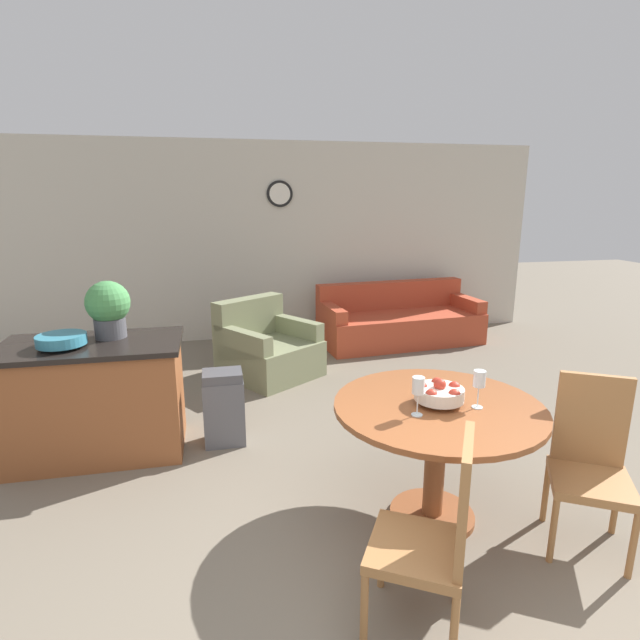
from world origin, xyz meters
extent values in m
cube|color=beige|center=(0.00, 5.43, 1.35)|extent=(8.00, 0.06, 2.70)
cylinder|color=black|center=(0.26, 5.39, 2.00)|extent=(0.35, 0.02, 0.35)
cylinder|color=white|center=(0.26, 5.37, 2.00)|extent=(0.28, 0.01, 0.28)
cylinder|color=brown|center=(0.59, 0.99, 0.02)|extent=(0.52, 0.52, 0.04)
cylinder|color=brown|center=(0.59, 0.99, 0.39)|extent=(0.12, 0.12, 0.69)
cylinder|color=brown|center=(0.59, 0.99, 0.75)|extent=(1.25, 1.25, 0.03)
cylinder|color=#9E6B3D|center=(-0.11, 0.19, 0.20)|extent=(0.04, 0.04, 0.39)
cylinder|color=#9E6B3D|center=(0.09, 0.52, 0.20)|extent=(0.04, 0.04, 0.39)
cylinder|color=#9E6B3D|center=(0.22, -0.01, 0.20)|extent=(0.04, 0.04, 0.39)
cylinder|color=#9E6B3D|center=(0.42, 0.33, 0.20)|extent=(0.04, 0.04, 0.39)
cube|color=#9E6B3D|center=(0.16, 0.26, 0.42)|extent=(0.58, 0.58, 0.05)
cube|color=#9E6B3D|center=(0.32, 0.16, 0.71)|extent=(0.23, 0.35, 0.55)
cylinder|color=#9E6B3D|center=(1.40, 0.30, 0.20)|extent=(0.04, 0.04, 0.39)
cylinder|color=#9E6B3D|center=(1.07, 0.49, 0.20)|extent=(0.04, 0.04, 0.39)
cylinder|color=#9E6B3D|center=(1.59, 0.63, 0.20)|extent=(0.04, 0.04, 0.39)
cylinder|color=#9E6B3D|center=(1.26, 0.82, 0.20)|extent=(0.04, 0.04, 0.39)
cube|color=#9E6B3D|center=(1.33, 0.56, 0.42)|extent=(0.58, 0.58, 0.05)
cube|color=#9E6B3D|center=(1.43, 0.72, 0.71)|extent=(0.35, 0.23, 0.55)
cylinder|color=silver|center=(0.59, 0.99, 0.78)|extent=(0.11, 0.11, 0.03)
cylinder|color=silver|center=(0.59, 0.99, 0.84)|extent=(0.29, 0.29, 0.07)
sphere|color=#B73323|center=(0.70, 1.01, 0.86)|extent=(0.07, 0.07, 0.07)
sphere|color=#B73323|center=(0.62, 1.09, 0.86)|extent=(0.07, 0.07, 0.07)
sphere|color=#B73323|center=(0.50, 1.05, 0.86)|extent=(0.07, 0.07, 0.07)
sphere|color=#B73323|center=(0.51, 0.93, 0.86)|extent=(0.07, 0.07, 0.07)
sphere|color=#B73323|center=(0.64, 0.90, 0.86)|extent=(0.07, 0.07, 0.07)
sphere|color=#B73323|center=(0.59, 0.99, 0.89)|extent=(0.07, 0.07, 0.07)
cylinder|color=silver|center=(0.40, 0.88, 0.77)|extent=(0.06, 0.06, 0.01)
cylinder|color=silver|center=(0.40, 0.88, 0.84)|extent=(0.01, 0.01, 0.13)
cylinder|color=silver|center=(0.40, 0.88, 0.95)|extent=(0.07, 0.07, 0.10)
cylinder|color=silver|center=(0.79, 0.90, 0.77)|extent=(0.06, 0.06, 0.01)
cylinder|color=silver|center=(0.79, 0.90, 0.84)|extent=(0.01, 0.01, 0.13)
cylinder|color=silver|center=(0.79, 0.90, 0.95)|extent=(0.07, 0.07, 0.10)
cube|color=brown|center=(-1.62, 2.33, 0.43)|extent=(1.27, 0.70, 0.86)
cube|color=black|center=(-1.62, 2.33, 0.88)|extent=(1.33, 0.76, 0.04)
cylinder|color=teal|center=(-1.78, 2.24, 0.91)|extent=(0.12, 0.12, 0.02)
cylinder|color=teal|center=(-1.78, 2.24, 0.96)|extent=(0.34, 0.34, 0.08)
cylinder|color=#4C4C51|center=(-1.49, 2.46, 0.98)|extent=(0.23, 0.23, 0.16)
sphere|color=#478E4C|center=(-1.49, 2.46, 1.18)|extent=(0.33, 0.33, 0.33)
cube|color=#56565B|center=(-0.65, 2.28, 0.27)|extent=(0.32, 0.25, 0.54)
cube|color=#49494E|center=(-0.65, 2.28, 0.58)|extent=(0.31, 0.24, 0.07)
cube|color=#B24228|center=(1.80, 4.70, 0.21)|extent=(2.24, 1.09, 0.42)
cube|color=#B24228|center=(1.77, 5.05, 0.61)|extent=(2.17, 0.39, 0.38)
cube|color=#B24228|center=(0.80, 4.61, 0.30)|extent=(0.23, 0.84, 0.59)
cube|color=#B24228|center=(2.80, 4.79, 0.30)|extent=(0.23, 0.84, 0.59)
cube|color=#7A7F5B|center=(-0.10, 3.78, 0.20)|extent=(1.25, 1.26, 0.40)
cube|color=#7A7F5B|center=(-0.30, 4.07, 0.62)|extent=(0.85, 0.67, 0.44)
cube|color=#7A7F5B|center=(-0.42, 3.56, 0.30)|extent=(0.58, 0.77, 0.60)
cube|color=#7A7F5B|center=(0.21, 3.99, 0.30)|extent=(0.58, 0.77, 0.60)
camera|label=1|loc=(-0.68, -1.55, 1.97)|focal=28.00mm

